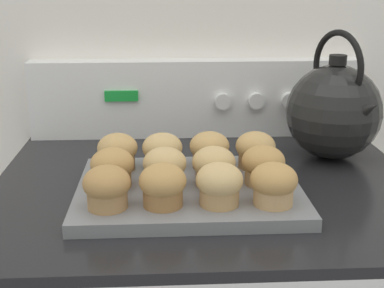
{
  "coord_description": "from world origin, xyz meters",
  "views": [
    {
      "loc": [
        -0.08,
        -0.59,
        1.31
      ],
      "look_at": [
        -0.03,
        0.31,
        1.02
      ],
      "focal_mm": 50.0,
      "sensor_mm": 36.0,
      "label": 1
    }
  ],
  "objects_px": {
    "muffin_r1_c1": "(165,167)",
    "muffin_pan": "(189,191)",
    "muffin_r1_c2": "(214,166)",
    "muffin_r1_c3": "(263,165)",
    "muffin_r2_c3": "(255,150)",
    "muffin_r2_c2": "(209,150)",
    "muffin_r0_c0": "(107,187)",
    "muffin_r0_c1": "(163,185)",
    "tea_kettle": "(334,110)",
    "muffin_r1_c0": "(112,168)",
    "muffin_r2_c0": "(118,152)",
    "muffin_r0_c2": "(219,184)",
    "muffin_r2_c1": "(162,151)",
    "muffin_r0_c3": "(274,184)"
  },
  "relations": [
    {
      "from": "muffin_r1_c1",
      "to": "muffin_r2_c0",
      "type": "xyz_separation_m",
      "value": [
        -0.09,
        0.09,
        0.0
      ]
    },
    {
      "from": "muffin_r0_c0",
      "to": "muffin_r2_c2",
      "type": "relative_size",
      "value": 1.0
    },
    {
      "from": "muffin_r1_c0",
      "to": "muffin_r1_c2",
      "type": "distance_m",
      "value": 0.17
    },
    {
      "from": "muffin_r0_c0",
      "to": "muffin_r2_c2",
      "type": "height_order",
      "value": "same"
    },
    {
      "from": "muffin_r2_c3",
      "to": "muffin_r1_c3",
      "type": "bearing_deg",
      "value": -90.57
    },
    {
      "from": "muffin_r2_c1",
      "to": "muffin_r0_c2",
      "type": "bearing_deg",
      "value": -62.17
    },
    {
      "from": "muffin_r1_c3",
      "to": "muffin_r2_c0",
      "type": "bearing_deg",
      "value": 160.98
    },
    {
      "from": "muffin_r1_c0",
      "to": "muffin_r2_c3",
      "type": "bearing_deg",
      "value": 17.85
    },
    {
      "from": "muffin_pan",
      "to": "muffin_r1_c3",
      "type": "bearing_deg",
      "value": -0.88
    },
    {
      "from": "muffin_r1_c3",
      "to": "muffin_r0_c2",
      "type": "bearing_deg",
      "value": -135.76
    },
    {
      "from": "muffin_r0_c0",
      "to": "muffin_r0_c1",
      "type": "xyz_separation_m",
      "value": [
        0.09,
        0.0,
        0.0
      ]
    },
    {
      "from": "muffin_r1_c3",
      "to": "muffin_r2_c0",
      "type": "distance_m",
      "value": 0.27
    },
    {
      "from": "muffin_pan",
      "to": "muffin_r1_c2",
      "type": "bearing_deg",
      "value": -2.88
    },
    {
      "from": "muffin_r0_c2",
      "to": "muffin_r1_c1",
      "type": "relative_size",
      "value": 1.0
    },
    {
      "from": "muffin_r0_c1",
      "to": "muffin_r2_c2",
      "type": "relative_size",
      "value": 1.0
    },
    {
      "from": "tea_kettle",
      "to": "muffin_r0_c1",
      "type": "bearing_deg",
      "value": -142.11
    },
    {
      "from": "muffin_r0_c0",
      "to": "muffin_r2_c3",
      "type": "bearing_deg",
      "value": 33.19
    },
    {
      "from": "muffin_r0_c1",
      "to": "tea_kettle",
      "type": "bearing_deg",
      "value": 37.89
    },
    {
      "from": "muffin_r1_c0",
      "to": "muffin_r1_c3",
      "type": "height_order",
      "value": "same"
    },
    {
      "from": "muffin_r0_c1",
      "to": "muffin_r2_c1",
      "type": "relative_size",
      "value": 1.0
    },
    {
      "from": "muffin_r0_c0",
      "to": "tea_kettle",
      "type": "xyz_separation_m",
      "value": [
        0.44,
        0.28,
        0.05
      ]
    },
    {
      "from": "muffin_r2_c2",
      "to": "muffin_r1_c3",
      "type": "bearing_deg",
      "value": -46.6
    },
    {
      "from": "muffin_r0_c1",
      "to": "muffin_r0_c2",
      "type": "height_order",
      "value": "same"
    },
    {
      "from": "muffin_pan",
      "to": "muffin_r2_c2",
      "type": "relative_size",
      "value": 5.14
    },
    {
      "from": "muffin_pan",
      "to": "muffin_r1_c3",
      "type": "height_order",
      "value": "muffin_r1_c3"
    },
    {
      "from": "muffin_pan",
      "to": "muffin_r2_c2",
      "type": "xyz_separation_m",
      "value": [
        0.04,
        0.09,
        0.05
      ]
    },
    {
      "from": "muffin_r1_c3",
      "to": "muffin_pan",
      "type": "bearing_deg",
      "value": 179.12
    },
    {
      "from": "muffin_pan",
      "to": "muffin_r1_c3",
      "type": "xyz_separation_m",
      "value": [
        0.13,
        -0.0,
        0.05
      ]
    },
    {
      "from": "muffin_r1_c0",
      "to": "muffin_r2_c1",
      "type": "bearing_deg",
      "value": 44.78
    },
    {
      "from": "muffin_r0_c1",
      "to": "muffin_r1_c3",
      "type": "distance_m",
      "value": 0.19
    },
    {
      "from": "muffin_pan",
      "to": "tea_kettle",
      "type": "xyz_separation_m",
      "value": [
        0.31,
        0.19,
        0.09
      ]
    },
    {
      "from": "muffin_r1_c3",
      "to": "muffin_r1_c2",
      "type": "bearing_deg",
      "value": -179.88
    },
    {
      "from": "muffin_r0_c3",
      "to": "muffin_r1_c1",
      "type": "bearing_deg",
      "value": 153.11
    },
    {
      "from": "muffin_pan",
      "to": "muffin_r2_c3",
      "type": "distance_m",
      "value": 0.16
    },
    {
      "from": "muffin_r1_c3",
      "to": "muffin_r2_c3",
      "type": "xyz_separation_m",
      "value": [
        0.0,
        0.09,
        0.0
      ]
    },
    {
      "from": "muffin_r0_c1",
      "to": "muffin_r2_c1",
      "type": "height_order",
      "value": "same"
    },
    {
      "from": "muffin_r1_c1",
      "to": "muffin_pan",
      "type": "bearing_deg",
      "value": 2.81
    },
    {
      "from": "muffin_pan",
      "to": "muffin_r0_c1",
      "type": "height_order",
      "value": "muffin_r0_c1"
    },
    {
      "from": "muffin_r1_c3",
      "to": "muffin_r2_c2",
      "type": "bearing_deg",
      "value": 133.4
    },
    {
      "from": "muffin_r0_c1",
      "to": "muffin_r1_c3",
      "type": "height_order",
      "value": "same"
    },
    {
      "from": "muffin_r2_c0",
      "to": "muffin_r2_c3",
      "type": "relative_size",
      "value": 1.0
    },
    {
      "from": "muffin_r0_c2",
      "to": "muffin_r2_c0",
      "type": "relative_size",
      "value": 1.0
    },
    {
      "from": "muffin_r2_c2",
      "to": "muffin_r2_c3",
      "type": "relative_size",
      "value": 1.0
    },
    {
      "from": "muffin_r1_c3",
      "to": "muffin_r2_c2",
      "type": "distance_m",
      "value": 0.13
    },
    {
      "from": "muffin_r0_c0",
      "to": "tea_kettle",
      "type": "relative_size",
      "value": 0.28
    },
    {
      "from": "muffin_pan",
      "to": "muffin_r2_c3",
      "type": "xyz_separation_m",
      "value": [
        0.13,
        0.08,
        0.05
      ]
    },
    {
      "from": "muffin_r2_c2",
      "to": "tea_kettle",
      "type": "height_order",
      "value": "tea_kettle"
    },
    {
      "from": "muffin_r2_c0",
      "to": "tea_kettle",
      "type": "distance_m",
      "value": 0.46
    },
    {
      "from": "muffin_r1_c0",
      "to": "muffin_r1_c3",
      "type": "relative_size",
      "value": 1.0
    },
    {
      "from": "muffin_pan",
      "to": "muffin_r2_c0",
      "type": "relative_size",
      "value": 5.14
    }
  ]
}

